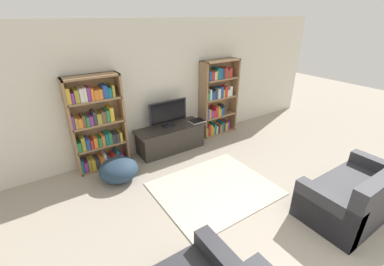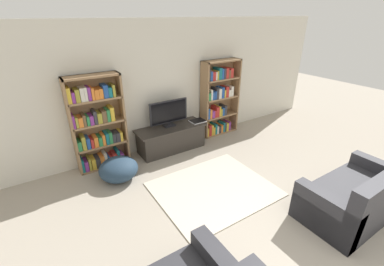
{
  "view_description": "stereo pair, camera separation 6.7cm",
  "coord_description": "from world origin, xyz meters",
  "px_view_note": "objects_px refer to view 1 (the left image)",
  "views": [
    {
      "loc": [
        -2.33,
        -0.41,
        2.67
      ],
      "look_at": [
        -0.0,
        3.09,
        0.7
      ],
      "focal_mm": 24.0,
      "sensor_mm": 36.0,
      "label": 1
    },
    {
      "loc": [
        -2.27,
        -0.45,
        2.67
      ],
      "look_at": [
        -0.0,
        3.09,
        0.7
      ],
      "focal_mm": 24.0,
      "sensor_mm": 36.0,
      "label": 2
    }
  ],
  "objects_px": {
    "tv_stand": "(171,138)",
    "television": "(168,113)",
    "laptop": "(197,121)",
    "bookshelf_right": "(217,99)",
    "couch_right_sofa": "(357,195)",
    "bookshelf_left": "(97,126)",
    "beanbag_ottoman": "(119,170)"
  },
  "relations": [
    {
      "from": "tv_stand",
      "to": "beanbag_ottoman",
      "type": "distance_m",
      "value": 1.38
    },
    {
      "from": "tv_stand",
      "to": "television",
      "type": "bearing_deg",
      "value": 90.0
    },
    {
      "from": "television",
      "to": "beanbag_ottoman",
      "type": "relative_size",
      "value": 1.26
    },
    {
      "from": "bookshelf_right",
      "to": "couch_right_sofa",
      "type": "bearing_deg",
      "value": -90.82
    },
    {
      "from": "tv_stand",
      "to": "television",
      "type": "distance_m",
      "value": 0.56
    },
    {
      "from": "bookshelf_left",
      "to": "laptop",
      "type": "relative_size",
      "value": 5.32
    },
    {
      "from": "television",
      "to": "laptop",
      "type": "height_order",
      "value": "television"
    },
    {
      "from": "tv_stand",
      "to": "laptop",
      "type": "distance_m",
      "value": 0.69
    },
    {
      "from": "bookshelf_left",
      "to": "bookshelf_right",
      "type": "xyz_separation_m",
      "value": [
        2.75,
        0.0,
        0.01
      ]
    },
    {
      "from": "bookshelf_right",
      "to": "beanbag_ottoman",
      "type": "distance_m",
      "value": 2.79
    },
    {
      "from": "tv_stand",
      "to": "laptop",
      "type": "xyz_separation_m",
      "value": [
        0.64,
        -0.06,
        0.27
      ]
    },
    {
      "from": "bookshelf_right",
      "to": "beanbag_ottoman",
      "type": "height_order",
      "value": "bookshelf_right"
    },
    {
      "from": "tv_stand",
      "to": "television",
      "type": "height_order",
      "value": "television"
    },
    {
      "from": "tv_stand",
      "to": "beanbag_ottoman",
      "type": "height_order",
      "value": "tv_stand"
    },
    {
      "from": "television",
      "to": "couch_right_sofa",
      "type": "xyz_separation_m",
      "value": [
        1.29,
        -3.22,
        -0.52
      ]
    },
    {
      "from": "bookshelf_left",
      "to": "beanbag_ottoman",
      "type": "bearing_deg",
      "value": -79.54
    },
    {
      "from": "television",
      "to": "laptop",
      "type": "bearing_deg",
      "value": -11.06
    },
    {
      "from": "beanbag_ottoman",
      "to": "bookshelf_left",
      "type": "bearing_deg",
      "value": 100.46
    },
    {
      "from": "bookshelf_left",
      "to": "television",
      "type": "height_order",
      "value": "bookshelf_left"
    },
    {
      "from": "tv_stand",
      "to": "couch_right_sofa",
      "type": "distance_m",
      "value": 3.41
    },
    {
      "from": "television",
      "to": "couch_right_sofa",
      "type": "height_order",
      "value": "television"
    },
    {
      "from": "bookshelf_right",
      "to": "beanbag_ottoman",
      "type": "bearing_deg",
      "value": -166.85
    },
    {
      "from": "tv_stand",
      "to": "laptop",
      "type": "relative_size",
      "value": 4.49
    },
    {
      "from": "television",
      "to": "laptop",
      "type": "xyz_separation_m",
      "value": [
        0.64,
        -0.12,
        -0.28
      ]
    },
    {
      "from": "laptop",
      "to": "couch_right_sofa",
      "type": "bearing_deg",
      "value": -78.0
    },
    {
      "from": "bookshelf_left",
      "to": "laptop",
      "type": "bearing_deg",
      "value": -5.93
    },
    {
      "from": "couch_right_sofa",
      "to": "laptop",
      "type": "bearing_deg",
      "value": 102.0
    },
    {
      "from": "bookshelf_left",
      "to": "laptop",
      "type": "xyz_separation_m",
      "value": [
        2.05,
        -0.21,
        -0.3
      ]
    },
    {
      "from": "television",
      "to": "bookshelf_right",
      "type": "bearing_deg",
      "value": 3.82
    },
    {
      "from": "bookshelf_left",
      "to": "television",
      "type": "relative_size",
      "value": 2.07
    },
    {
      "from": "bookshelf_left",
      "to": "beanbag_ottoman",
      "type": "height_order",
      "value": "bookshelf_left"
    },
    {
      "from": "laptop",
      "to": "beanbag_ottoman",
      "type": "bearing_deg",
      "value": -168.23
    }
  ]
}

